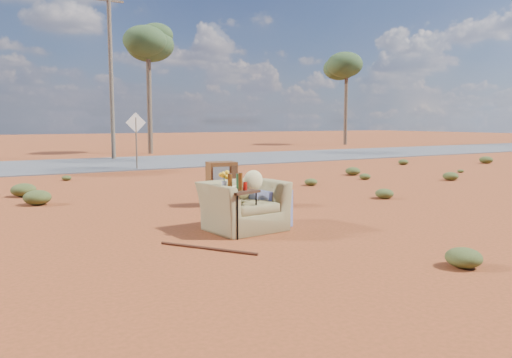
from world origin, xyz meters
TOP-DOWN VIEW (x-y plane):
  - ground at (0.00, 0.00)m, footprint 140.00×140.00m
  - highway at (0.00, 15.00)m, footprint 140.00×7.00m
  - armchair at (0.00, 0.50)m, footprint 1.56×1.09m
  - tv_unit at (0.65, 2.84)m, footprint 0.67×0.58m
  - side_table at (-0.44, 0.13)m, footprint 0.64×0.64m
  - rusty_bar at (-1.20, -0.47)m, footprint 0.96×1.32m
  - road_sign at (1.50, 12.00)m, footprint 0.78×0.06m
  - eucalyptus_center at (5.00, 21.00)m, footprint 3.20×3.20m
  - eucalyptus_right at (22.00, 24.00)m, footprint 3.20×3.20m
  - utility_pole_center at (2.00, 17.50)m, footprint 1.40×0.20m
  - scrub_patch at (-0.82, 4.41)m, footprint 17.49×8.07m

SIDE VIEW (x-z plane):
  - ground at x=0.00m, z-range 0.00..0.00m
  - highway at x=0.00m, z-range 0.00..0.04m
  - rusty_bar at x=-1.20m, z-range 0.00..0.04m
  - scrub_patch at x=-0.82m, z-range -0.03..0.30m
  - armchair at x=0.00m, z-range -0.04..1.08m
  - tv_unit at x=0.65m, z-range 0.24..1.21m
  - side_table at x=-0.44m, z-range 0.25..1.30m
  - road_sign at x=1.50m, z-range 0.41..2.60m
  - utility_pole_center at x=2.00m, z-range 0.15..8.15m
  - eucalyptus_right at x=22.00m, z-range 2.39..9.49m
  - eucalyptus_center at x=5.00m, z-range 2.63..10.23m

